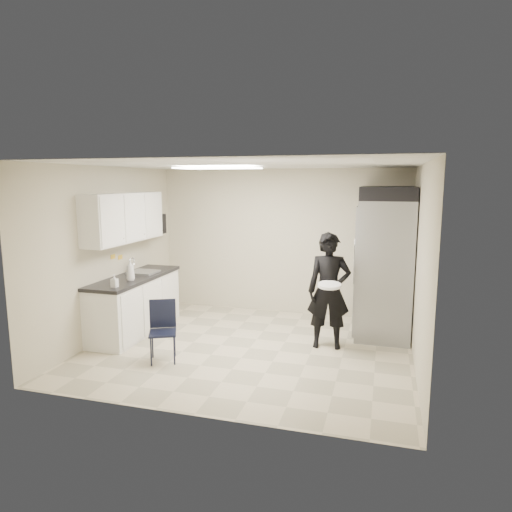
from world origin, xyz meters
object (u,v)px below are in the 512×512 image
(lower_counter, at_px, (135,306))
(commercial_fridge, at_px, (385,267))
(man_tuxedo, at_px, (329,291))
(folding_chair, at_px, (163,333))

(lower_counter, height_order, commercial_fridge, commercial_fridge)
(lower_counter, xyz_separation_m, commercial_fridge, (3.78, 1.07, 0.62))
(lower_counter, height_order, man_tuxedo, man_tuxedo)
(folding_chair, height_order, man_tuxedo, man_tuxedo)
(commercial_fridge, relative_size, folding_chair, 2.67)
(man_tuxedo, bearing_deg, commercial_fridge, 42.41)
(commercial_fridge, xyz_separation_m, folding_chair, (-2.80, -2.05, -0.66))
(folding_chair, bearing_deg, commercial_fridge, 11.27)
(lower_counter, height_order, folding_chair, lower_counter)
(lower_counter, relative_size, commercial_fridge, 0.90)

